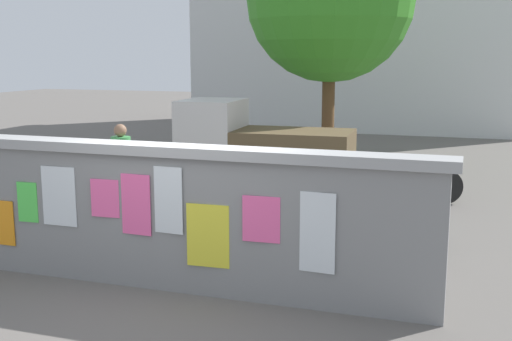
# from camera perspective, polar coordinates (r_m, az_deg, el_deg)

# --- Properties ---
(ground) EXTENTS (60.00, 60.00, 0.00)m
(ground) POSITION_cam_1_polar(r_m,az_deg,el_deg) (15.30, 6.01, -0.26)
(ground) COLOR #605B56
(poster_wall) EXTENTS (6.39, 0.42, 1.75)m
(poster_wall) POSITION_cam_1_polar(r_m,az_deg,el_deg) (7.67, -7.02, -4.06)
(poster_wall) COLOR gray
(poster_wall) RESTS_ON ground
(auto_rickshaw_truck) EXTENTS (3.66, 1.65, 1.85)m
(auto_rickshaw_truck) POSITION_cam_1_polar(r_m,az_deg,el_deg) (13.46, 0.04, 2.23)
(auto_rickshaw_truck) COLOR black
(auto_rickshaw_truck) RESTS_ON ground
(motorcycle) EXTENTS (1.90, 0.56, 0.87)m
(motorcycle) POSITION_cam_1_polar(r_m,az_deg,el_deg) (9.22, 9.26, -4.48)
(motorcycle) COLOR black
(motorcycle) RESTS_ON ground
(bicycle_near) EXTENTS (1.66, 0.58, 0.95)m
(bicycle_near) POSITION_cam_1_polar(r_m,az_deg,el_deg) (12.47, 14.23, -1.25)
(bicycle_near) COLOR black
(bicycle_near) RESTS_ON ground
(bicycle_far) EXTENTS (1.70, 0.45, 0.95)m
(bicycle_far) POSITION_cam_1_polar(r_m,az_deg,el_deg) (10.07, -1.83, -3.67)
(bicycle_far) COLOR black
(bicycle_far) RESTS_ON ground
(person_walking) EXTENTS (0.48, 0.48, 1.62)m
(person_walking) POSITION_cam_1_polar(r_m,az_deg,el_deg) (11.31, -11.93, 0.89)
(person_walking) COLOR purple
(person_walking) RESTS_ON ground
(building_background) EXTENTS (12.45, 5.31, 8.16)m
(building_background) POSITION_cam_1_polar(r_m,az_deg,el_deg) (25.56, 9.34, 13.12)
(building_background) COLOR silver
(building_background) RESTS_ON ground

